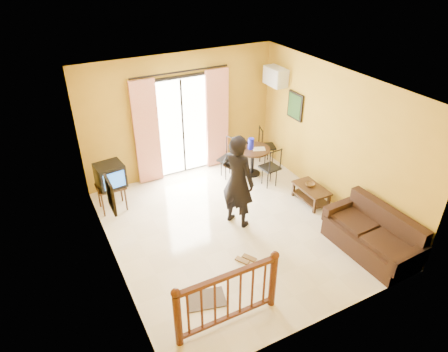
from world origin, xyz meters
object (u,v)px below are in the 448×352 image
coffee_table (311,192)px  standing_person (238,181)px  television (110,175)px  sofa (373,236)px  dining_table (253,154)px

coffee_table → standing_person: size_ratio=0.43×
television → sofa: (3.72, -3.40, -0.48)m
coffee_table → standing_person: (-1.72, 0.11, 0.69)m
standing_person → coffee_table: bearing=-121.4°
dining_table → standing_person: bearing=-129.8°
television → sofa: bearing=-48.7°
coffee_table → sofa: (0.00, -1.72, 0.07)m
coffee_table → sofa: 1.72m
television → coffee_table: 4.12m
television → standing_person: 2.55m
coffee_table → sofa: size_ratio=0.46×
dining_table → sofa: bearing=-81.6°
sofa → standing_person: bearing=131.3°
dining_table → sofa: 3.35m
television → dining_table: bearing=-8.0°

